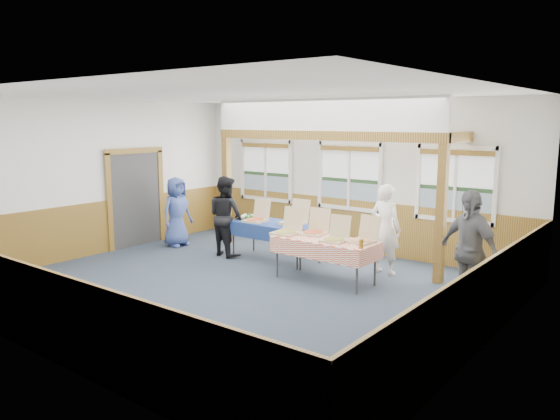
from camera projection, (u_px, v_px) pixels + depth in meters
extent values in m
plane|color=#27313F|center=(242.00, 287.00, 9.19)|extent=(8.00, 8.00, 0.00)
plane|color=white|center=(240.00, 94.00, 8.67)|extent=(8.00, 8.00, 0.00)
plane|color=silver|center=(350.00, 176.00, 11.66)|extent=(8.00, 0.00, 8.00)
plane|color=silver|center=(35.00, 226.00, 6.21)|extent=(8.00, 0.00, 8.00)
plane|color=silver|center=(98.00, 178.00, 11.35)|extent=(0.00, 8.00, 8.00)
plane|color=silver|center=(491.00, 221.00, 6.51)|extent=(0.00, 8.00, 8.00)
cube|color=brown|center=(349.00, 224.00, 11.81)|extent=(7.98, 0.05, 1.10)
cube|color=brown|center=(44.00, 313.00, 6.40)|extent=(7.98, 0.05, 1.10)
cube|color=brown|center=(101.00, 227.00, 11.51)|extent=(0.05, 6.98, 1.10)
cube|color=brown|center=(483.00, 304.00, 6.70)|extent=(0.05, 6.98, 1.10)
cube|color=#343434|center=(136.00, 199.00, 12.12)|extent=(0.06, 1.30, 2.10)
cube|color=white|center=(266.00, 199.00, 13.12)|extent=(1.52, 0.05, 0.08)
cube|color=white|center=(265.00, 141.00, 12.89)|extent=(1.52, 0.05, 0.08)
cube|color=white|center=(242.00, 169.00, 13.45)|extent=(0.08, 0.05, 1.46)
cube|color=white|center=(290.00, 172.00, 12.56)|extent=(0.08, 0.05, 1.46)
cube|color=white|center=(266.00, 170.00, 13.00)|extent=(0.05, 0.05, 1.30)
cube|color=slate|center=(267.00, 186.00, 13.10)|extent=(1.40, 0.02, 0.52)
cube|color=#1E391C|center=(267.00, 174.00, 13.05)|extent=(1.40, 0.02, 0.08)
cube|color=silver|center=(267.00, 158.00, 12.99)|extent=(1.40, 0.02, 0.70)
cube|color=brown|center=(265.00, 145.00, 12.89)|extent=(1.40, 0.07, 0.10)
cube|color=white|center=(348.00, 208.00, 11.72)|extent=(1.52, 0.05, 0.08)
cube|color=white|center=(350.00, 144.00, 11.50)|extent=(1.52, 0.05, 0.08)
cube|color=white|center=(320.00, 174.00, 12.06)|extent=(0.08, 0.05, 1.46)
cube|color=white|center=(380.00, 179.00, 11.16)|extent=(0.08, 0.05, 1.46)
cube|color=white|center=(349.00, 176.00, 11.61)|extent=(0.05, 0.05, 1.30)
cube|color=slate|center=(350.00, 194.00, 11.71)|extent=(1.40, 0.02, 0.52)
cube|color=#1E391C|center=(350.00, 180.00, 11.66)|extent=(1.40, 0.02, 0.08)
cube|color=silver|center=(350.00, 162.00, 11.59)|extent=(1.40, 0.02, 0.70)
cube|color=brown|center=(349.00, 149.00, 11.50)|extent=(1.40, 0.07, 0.10)
cube|color=white|center=(453.00, 220.00, 10.33)|extent=(1.52, 0.05, 0.08)
cube|color=white|center=(457.00, 147.00, 10.10)|extent=(1.52, 0.05, 0.08)
cube|color=white|center=(418.00, 181.00, 10.67)|extent=(0.08, 0.05, 1.46)
cube|color=white|center=(496.00, 187.00, 9.77)|extent=(0.08, 0.05, 1.46)
cube|color=white|center=(455.00, 184.00, 10.22)|extent=(0.05, 0.05, 1.30)
cube|color=slate|center=(455.00, 204.00, 10.31)|extent=(1.40, 0.02, 0.52)
cube|color=#1E391C|center=(456.00, 189.00, 10.26)|extent=(1.40, 0.02, 0.08)
cube|color=silver|center=(457.00, 168.00, 10.20)|extent=(1.40, 0.02, 0.70)
cube|color=brown|center=(456.00, 153.00, 10.11)|extent=(1.40, 0.07, 0.10)
cube|color=#593613|center=(227.00, 191.00, 12.30)|extent=(0.15, 0.15, 2.40)
cube|color=#593613|center=(441.00, 214.00, 9.27)|extent=(0.15, 0.15, 2.40)
cube|color=#593613|center=(320.00, 135.00, 10.58)|extent=(5.15, 0.18, 0.18)
cylinder|color=#343434|center=(233.00, 239.00, 11.21)|extent=(0.04, 0.04, 0.73)
cylinder|color=#343434|center=(254.00, 234.00, 11.70)|extent=(0.04, 0.04, 0.73)
cylinder|color=#343434|center=(300.00, 251.00, 10.18)|extent=(0.04, 0.04, 0.73)
cylinder|color=#343434|center=(319.00, 245.00, 10.68)|extent=(0.04, 0.04, 0.73)
cube|color=#343434|center=(275.00, 224.00, 10.88)|extent=(1.95, 1.19, 0.03)
cube|color=navy|center=(275.00, 223.00, 10.88)|extent=(2.02, 1.27, 0.01)
cube|color=navy|center=(262.00, 233.00, 10.59)|extent=(1.82, 0.49, 0.28)
cube|color=navy|center=(288.00, 227.00, 11.22)|extent=(1.82, 0.49, 0.28)
cylinder|color=#343434|center=(277.00, 257.00, 9.75)|extent=(0.04, 0.04, 0.73)
cylinder|color=#343434|center=(297.00, 251.00, 10.22)|extent=(0.04, 0.04, 0.73)
cylinder|color=#343434|center=(357.00, 273.00, 8.76)|extent=(0.04, 0.04, 0.73)
cylinder|color=#343434|center=(375.00, 265.00, 9.23)|extent=(0.04, 0.04, 0.73)
cube|color=#343434|center=(325.00, 240.00, 9.43)|extent=(1.89, 1.18, 0.03)
cube|color=red|center=(325.00, 239.00, 9.43)|extent=(1.96, 1.25, 0.01)
cube|color=red|center=(312.00, 251.00, 9.14)|extent=(1.75, 0.50, 0.28)
cube|color=red|center=(337.00, 243.00, 9.76)|extent=(1.75, 0.50, 0.28)
cube|color=#C3B482|center=(255.00, 221.00, 11.00)|extent=(0.42, 0.42, 0.04)
cylinder|color=orange|center=(255.00, 219.00, 11.00)|extent=(0.37, 0.37, 0.01)
cube|color=#C3B482|center=(262.00, 208.00, 11.16)|extent=(0.40, 0.12, 0.39)
cube|color=#C3B482|center=(293.00, 223.00, 10.76)|extent=(0.43, 0.43, 0.05)
cylinder|color=#E0BB68|center=(293.00, 221.00, 10.75)|extent=(0.38, 0.38, 0.01)
cube|color=#C3B482|center=(301.00, 210.00, 10.92)|extent=(0.43, 0.10, 0.42)
cube|color=#C3B482|center=(286.00, 233.00, 9.77)|extent=(0.45, 0.45, 0.05)
cylinder|color=gold|center=(286.00, 232.00, 9.76)|extent=(0.39, 0.39, 0.01)
cube|color=#C3B482|center=(294.00, 218.00, 9.94)|extent=(0.43, 0.12, 0.42)
cube|color=#C3B482|center=(313.00, 233.00, 9.75)|extent=(0.46, 0.46, 0.05)
cylinder|color=orange|center=(313.00, 232.00, 9.75)|extent=(0.40, 0.40, 0.01)
cube|color=#C3B482|center=(320.00, 219.00, 9.92)|extent=(0.42, 0.15, 0.41)
cube|color=#C3B482|center=(334.00, 241.00, 9.18)|extent=(0.42, 0.42, 0.04)
cylinder|color=gold|center=(334.00, 239.00, 9.17)|extent=(0.37, 0.37, 0.01)
cube|color=#C3B482|center=(340.00, 226.00, 9.34)|extent=(0.40, 0.12, 0.38)
cube|color=#C3B482|center=(361.00, 242.00, 9.11)|extent=(0.44, 0.44, 0.04)
cylinder|color=#E0BB68|center=(361.00, 240.00, 9.10)|extent=(0.39, 0.39, 0.01)
cube|color=#C3B482|center=(370.00, 227.00, 9.24)|extent=(0.41, 0.14, 0.39)
cylinder|color=black|center=(247.00, 218.00, 11.33)|extent=(0.41, 0.41, 0.03)
cylinder|color=white|center=(247.00, 217.00, 11.33)|extent=(0.09, 0.09, 0.04)
sphere|color=#265F24|center=(251.00, 217.00, 11.26)|extent=(0.09, 0.09, 0.09)
sphere|color=silver|center=(252.00, 216.00, 11.35)|extent=(0.09, 0.09, 0.09)
sphere|color=#265F24|center=(250.00, 216.00, 11.43)|extent=(0.09, 0.09, 0.09)
sphere|color=silver|center=(245.00, 216.00, 11.43)|extent=(0.09, 0.09, 0.09)
sphere|color=#265F24|center=(242.00, 216.00, 11.35)|extent=(0.09, 0.09, 0.09)
sphere|color=silver|center=(243.00, 217.00, 11.26)|extent=(0.09, 0.09, 0.09)
sphere|color=#265F24|center=(247.00, 218.00, 11.21)|extent=(0.09, 0.09, 0.09)
cylinder|color=#906018|center=(361.00, 244.00, 8.70)|extent=(0.07, 0.07, 0.15)
imported|color=white|center=(386.00, 229.00, 9.90)|extent=(0.64, 0.46, 1.66)
imported|color=black|center=(226.00, 216.00, 11.25)|extent=(0.90, 0.76, 1.66)
imported|color=#394C8E|center=(177.00, 212.00, 12.11)|extent=(0.50, 0.76, 1.54)
imported|color=slate|center=(468.00, 250.00, 8.03)|extent=(1.14, 0.84, 1.80)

